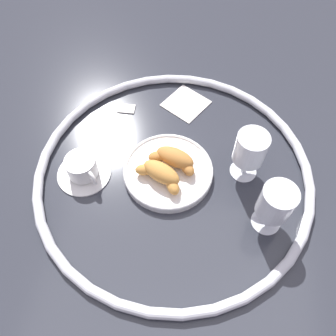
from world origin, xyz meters
TOP-DOWN VIEW (x-y plane):
  - ground_plane at (0.00, 0.00)m, footprint 2.20×2.20m
  - table_chrome_rim at (0.00, 0.00)m, footprint 0.70×0.70m
  - pastry_plate at (0.01, 0.00)m, footprint 0.23×0.23m
  - croissant_large at (0.00, -0.02)m, footprint 0.13×0.09m
  - croissant_small at (0.03, 0.03)m, footprint 0.12×0.10m
  - coffee_cup_near at (0.22, 0.03)m, footprint 0.14×0.14m
  - juice_glass_left at (-0.17, -0.04)m, footprint 0.08×0.08m
  - juice_glass_right at (-0.23, 0.10)m, footprint 0.08×0.08m
  - sugar_packet at (0.17, -0.20)m, footprint 0.05×0.04m
  - folded_napkin at (-0.00, -0.25)m, footprint 0.15×0.15m

SIDE VIEW (x-z plane):
  - ground_plane at x=0.00m, z-range 0.00..0.00m
  - folded_napkin at x=0.00m, z-range 0.00..0.01m
  - sugar_packet at x=0.17m, z-range 0.00..0.01m
  - table_chrome_rim at x=0.00m, z-range 0.00..0.02m
  - pastry_plate at x=0.01m, z-range 0.00..0.02m
  - coffee_cup_near at x=0.22m, z-range 0.00..0.06m
  - croissant_large at x=0.00m, z-range 0.02..0.06m
  - croissant_small at x=0.03m, z-range 0.02..0.06m
  - juice_glass_left at x=-0.17m, z-range 0.02..0.16m
  - juice_glass_right at x=-0.23m, z-range 0.02..0.16m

